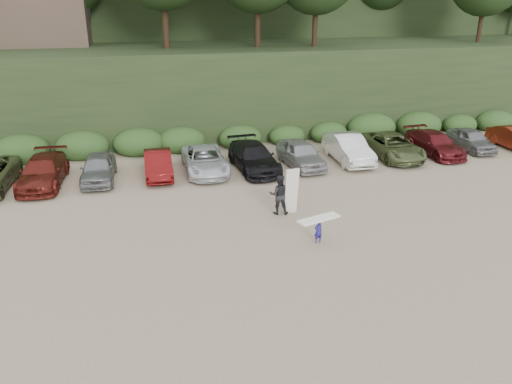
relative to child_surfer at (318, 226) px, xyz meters
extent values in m
plane|color=tan|center=(-1.73, -0.16, -0.74)|extent=(120.00, 120.00, 0.00)
cube|color=black|center=(-1.73, 21.84, 2.26)|extent=(80.00, 14.00, 6.00)
cube|color=black|center=(-1.73, 39.84, 7.26)|extent=(90.00, 30.00, 16.00)
cube|color=#2B491E|center=(-2.28, 14.34, -0.14)|extent=(46.20, 2.00, 1.20)
cube|color=brown|center=(-13.73, 23.84, 7.26)|extent=(8.00, 6.00, 4.00)
imported|color=#5F1C15|center=(-11.90, 9.67, 0.00)|extent=(2.38, 5.22, 1.48)
imported|color=slate|center=(-9.08, 9.65, -0.02)|extent=(1.88, 4.34, 1.46)
imported|color=#620E0F|center=(-5.89, 9.69, -0.05)|extent=(1.50, 4.23, 1.39)
imported|color=silver|center=(-3.27, 9.75, -0.04)|extent=(2.36, 5.06, 1.40)
imported|color=black|center=(-0.48, 9.51, 0.00)|extent=(2.52, 5.32, 1.50)
imported|color=#99999D|center=(2.36, 9.50, 0.02)|extent=(2.18, 4.63, 1.53)
imported|color=white|center=(5.45, 9.75, 0.06)|extent=(1.80, 4.94, 1.62)
imported|color=#566339|center=(8.41, 9.84, -0.01)|extent=(2.57, 5.32, 1.46)
imported|color=#5D151A|center=(11.35, 9.81, -0.04)|extent=(2.28, 4.94, 1.40)
imported|color=gray|center=(14.22, 10.17, -0.06)|extent=(1.71, 4.05, 1.37)
imported|color=navy|center=(0.00, 0.00, -0.25)|extent=(0.40, 0.29, 1.00)
cube|color=white|center=(0.00, 0.00, 0.31)|extent=(1.89, 1.03, 0.07)
imported|color=black|center=(-0.76, 3.18, 0.19)|extent=(1.07, 0.92, 1.88)
cube|color=silver|center=(-0.22, 3.03, 0.36)|extent=(0.65, 0.37, 2.21)
camera|label=1|loc=(-6.67, -17.17, 8.70)|focal=35.00mm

